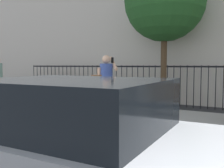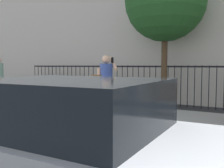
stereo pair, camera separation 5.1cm
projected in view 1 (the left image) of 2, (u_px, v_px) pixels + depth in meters
name	position (u px, v px, depth m)	size (l,w,h in m)	color
ground_plane	(23.00, 136.00, 5.82)	(60.00, 60.00, 0.00)	#28282B
sidewalk	(82.00, 116.00, 7.71)	(28.00, 4.40, 0.15)	gray
iron_fence	(135.00, 79.00, 10.82)	(12.03, 0.04, 1.60)	black
parked_hatchback	(82.00, 149.00, 2.78)	(4.27, 1.99, 1.45)	#ADAFB5
pedestrian_on_phone	(105.00, 82.00, 6.83)	(0.67, 0.70, 1.72)	tan
street_tree_near	(165.00, 1.00, 9.44)	(2.96, 2.96, 5.44)	#4C3823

